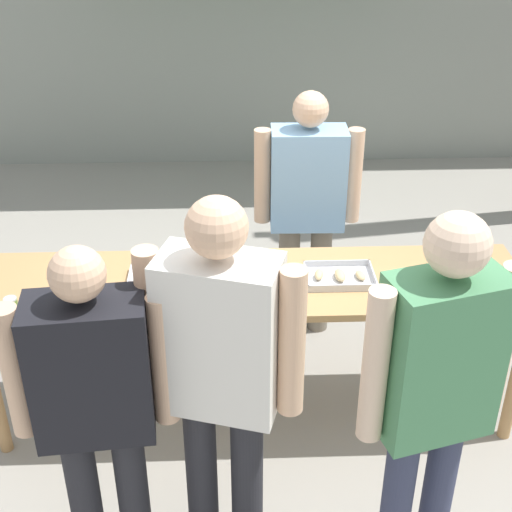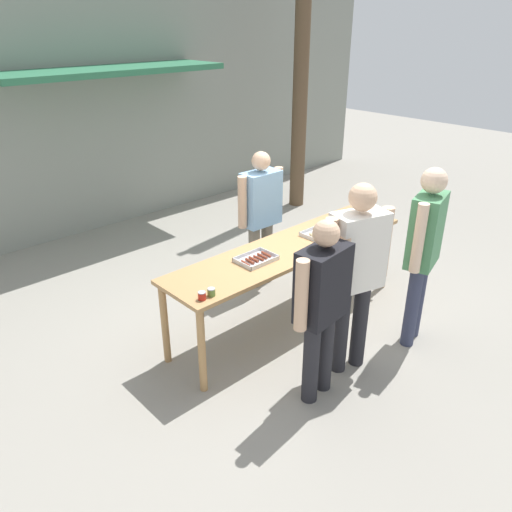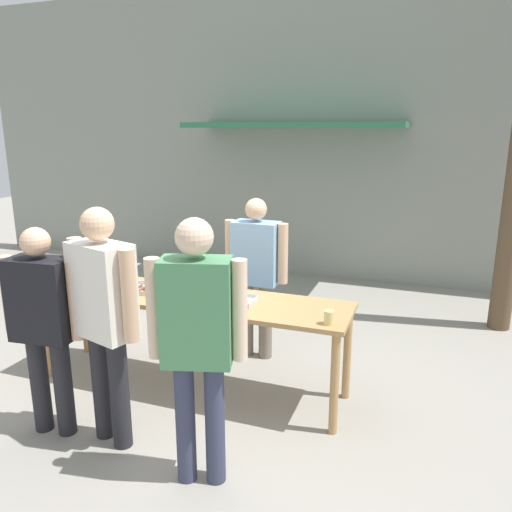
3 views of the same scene
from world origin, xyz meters
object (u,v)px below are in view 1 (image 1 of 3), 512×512
object	(u,v)px
person_customer_waiting_in_line	(221,364)
food_tray_sausages	(164,280)
person_server_behind_table	(307,198)
person_customer_with_cup	(435,384)
food_tray_buns	(339,276)
person_customer_holding_hotdog	(95,396)
condiment_jar_ketchup	(11,304)

from	to	relation	value
person_customer_waiting_in_line	food_tray_sausages	bearing A→B (deg)	-55.02
person_server_behind_table	person_customer_waiting_in_line	size ratio (longest dim) A/B	0.92
food_tray_sausages	person_customer_waiting_in_line	xyz separation A→B (m)	(0.32, -0.95, 0.18)
person_server_behind_table	person_customer_with_cup	distance (m)	1.98
food_tray_buns	person_customer_holding_hotdog	bearing A→B (deg)	-138.80
person_customer_with_cup	person_server_behind_table	bearing A→B (deg)	-97.08
food_tray_buns	condiment_jar_ketchup	xyz separation A→B (m)	(-1.69, -0.24, 0.02)
person_server_behind_table	person_customer_holding_hotdog	bearing A→B (deg)	-118.58
food_tray_sausages	person_customer_waiting_in_line	distance (m)	1.02
person_customer_waiting_in_line	condiment_jar_ketchup	bearing A→B (deg)	-17.25
person_customer_holding_hotdog	food_tray_buns	bearing A→B (deg)	-144.38
food_tray_buns	person_customer_holding_hotdog	size ratio (longest dim) A/B	0.22
person_customer_with_cup	food_tray_buns	bearing A→B (deg)	-95.35
condiment_jar_ketchup	person_server_behind_table	size ratio (longest dim) A/B	0.04
person_server_behind_table	person_customer_with_cup	world-z (taller)	person_customer_with_cup
food_tray_sausages	person_customer_holding_hotdog	xyz separation A→B (m)	(-0.20, -1.01, 0.07)
food_tray_buns	person_customer_with_cup	size ratio (longest dim) A/B	0.20
person_customer_with_cup	person_customer_waiting_in_line	bearing A→B (deg)	-27.58
person_customer_waiting_in_line	person_server_behind_table	bearing A→B (deg)	-90.06
food_tray_buns	person_customer_holding_hotdog	xyz separation A→B (m)	(-1.15, -1.00, 0.07)
person_customer_holding_hotdog	person_server_behind_table	bearing A→B (deg)	-125.44
person_customer_holding_hotdog	person_customer_waiting_in_line	world-z (taller)	person_customer_waiting_in_line
person_server_behind_table	person_customer_holding_hotdog	distance (m)	2.12
person_customer_waiting_in_line	person_customer_with_cup	bearing A→B (deg)	-174.97
person_server_behind_table	food_tray_buns	bearing A→B (deg)	-82.28
person_server_behind_table	person_customer_with_cup	xyz separation A→B (m)	(0.30, -1.96, 0.11)
food_tray_sausages	person_customer_with_cup	xyz separation A→B (m)	(1.16, -1.13, 0.19)
food_tray_sausages	person_customer_waiting_in_line	size ratio (longest dim) A/B	0.21
food_tray_sausages	person_server_behind_table	world-z (taller)	person_server_behind_table
condiment_jar_ketchup	person_customer_with_cup	xyz separation A→B (m)	(1.90, -0.89, 0.17)
food_tray_buns	person_customer_with_cup	bearing A→B (deg)	-79.43
person_customer_holding_hotdog	person_customer_waiting_in_line	distance (m)	0.53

